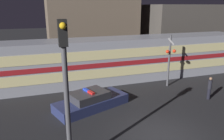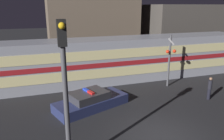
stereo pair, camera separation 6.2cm
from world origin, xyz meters
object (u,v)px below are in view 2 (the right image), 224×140
at_px(crossing_signal_near, 170,58).
at_px(pedestrian, 210,88).
at_px(train, 127,59).
at_px(police_car, 91,101).
at_px(traffic_light_corner, 65,86).

bearing_deg(crossing_signal_near, pedestrian, -68.12).
height_order(train, police_car, train).
bearing_deg(train, crossing_signal_near, -48.91).
height_order(train, traffic_light_corner, traffic_light_corner).
height_order(pedestrian, traffic_light_corner, traffic_light_corner).
distance_m(train, crossing_signal_near, 3.73).
bearing_deg(train, traffic_light_corner, -123.24).
distance_m(pedestrian, traffic_light_corner, 10.95).
xyz_separation_m(train, police_car, (-4.31, -4.66, -1.37)).
bearing_deg(traffic_light_corner, police_car, 68.17).
relative_size(train, police_car, 4.38).
relative_size(police_car, traffic_light_corner, 0.87).
relative_size(police_car, pedestrian, 3.15).
relative_size(train, pedestrian, 13.77).
bearing_deg(crossing_signal_near, police_car, -164.48).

